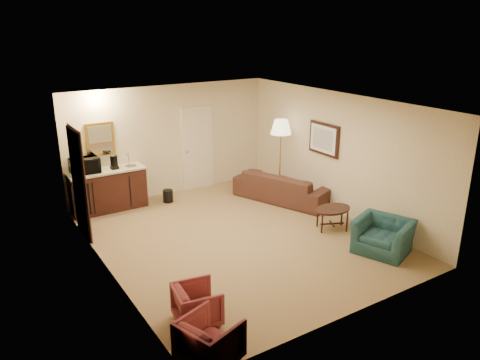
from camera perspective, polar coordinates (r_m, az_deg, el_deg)
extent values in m
plane|color=olive|center=(9.13, -0.31, -6.96)|extent=(6.00, 6.00, 0.00)
cube|color=beige|center=(11.21, -8.50, 4.80)|extent=(5.00, 0.02, 2.60)
cube|color=beige|center=(7.69, -16.33, -2.25)|extent=(0.02, 6.00, 2.60)
cube|color=beige|center=(10.14, 11.78, 3.13)|extent=(0.02, 6.00, 2.60)
cube|color=white|center=(8.34, -0.34, 9.37)|extent=(5.00, 6.00, 0.02)
cube|color=beige|center=(11.54, -5.20, 3.92)|extent=(0.82, 0.06, 2.05)
cube|color=black|center=(9.35, -19.01, -0.45)|extent=(0.06, 0.98, 2.10)
cube|color=gold|center=(10.59, -16.68, 4.79)|extent=(0.62, 0.04, 0.72)
cube|color=black|center=(10.33, 10.18, 4.95)|extent=(0.06, 0.90, 0.70)
cube|color=black|center=(10.66, -15.77, -1.16)|extent=(1.64, 0.58, 0.92)
imported|color=black|center=(10.85, 5.28, -0.24)|extent=(1.45, 2.36, 0.89)
imported|color=#204F51|center=(8.80, 17.10, -5.90)|extent=(0.91, 1.10, 0.83)
imported|color=brown|center=(6.64, -5.24, -14.67)|extent=(0.65, 0.68, 0.61)
imported|color=brown|center=(5.95, -3.73, -18.76)|extent=(0.78, 0.81, 0.67)
cube|color=black|center=(9.55, 11.17, -4.64)|extent=(0.93, 0.81, 0.45)
cube|color=#B9843D|center=(11.07, 4.92, 2.72)|extent=(0.63, 0.63, 1.84)
cylinder|color=black|center=(10.92, -8.78, -1.93)|extent=(0.25, 0.25, 0.29)
imported|color=black|center=(10.37, -18.44, 1.87)|extent=(0.59, 0.34, 0.40)
cylinder|color=black|center=(10.50, -15.11, 2.12)|extent=(0.18, 0.18, 0.30)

